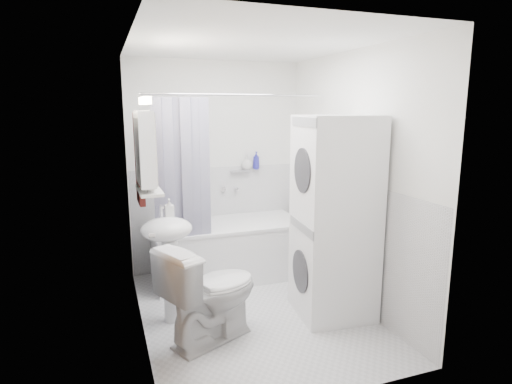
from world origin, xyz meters
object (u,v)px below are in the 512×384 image
object	(u,v)px
toilet	(211,292)
washer_dryer	(334,218)
sink	(168,245)
bathtub	(228,247)

from	to	relation	value
toilet	washer_dryer	bearing A→B (deg)	-110.29
sink	washer_dryer	bearing A→B (deg)	-13.43
sink	toilet	size ratio (longest dim) A/B	1.25
washer_dryer	toilet	distance (m)	1.26
washer_dryer	toilet	xyz separation A→B (m)	(-1.16, -0.09, -0.50)
bathtub	washer_dryer	distance (m)	1.45
bathtub	toilet	xyz separation A→B (m)	(-0.50, -1.25, 0.06)
bathtub	toilet	size ratio (longest dim) A/B	1.97
sink	washer_dryer	distance (m)	1.49
bathtub	washer_dryer	bearing A→B (deg)	-60.43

